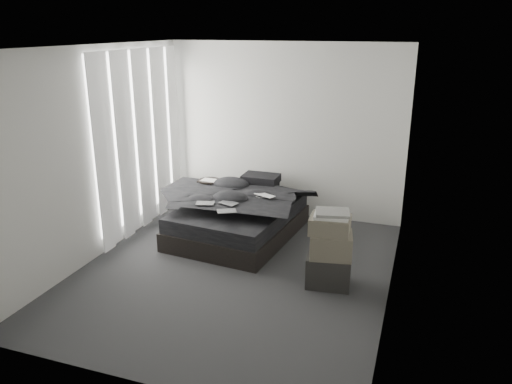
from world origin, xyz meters
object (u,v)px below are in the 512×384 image
(laptop, at_px, (262,192))
(box_lower, at_px, (329,270))
(bed, at_px, (238,227))
(side_stand, at_px, (210,200))

(laptop, xyz_separation_m, box_lower, (1.12, -0.98, -0.51))
(bed, bearing_deg, laptop, 7.50)
(side_stand, bearing_deg, box_lower, -34.47)
(laptop, distance_m, box_lower, 1.57)
(laptop, distance_m, side_stand, 1.16)
(box_lower, bearing_deg, bed, 146.38)
(bed, xyz_separation_m, laptop, (0.35, 0.01, 0.56))
(side_stand, distance_m, box_lower, 2.56)
(laptop, xyz_separation_m, side_stand, (-0.99, 0.46, -0.38))
(bed, relative_size, box_lower, 3.85)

